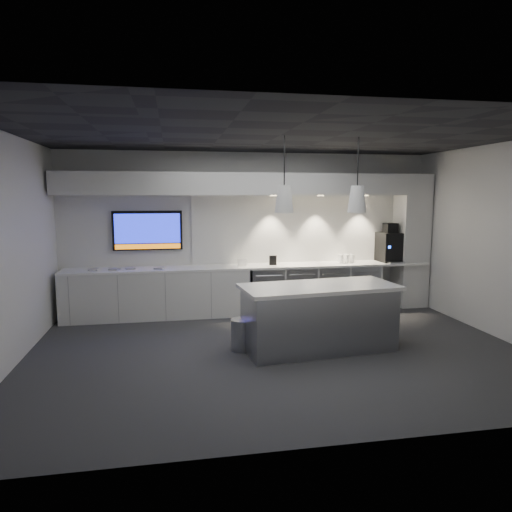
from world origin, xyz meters
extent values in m
plane|color=#2F2F32|center=(0.00, 0.00, 0.00)|extent=(7.00, 7.00, 0.00)
plane|color=black|center=(0.00, 0.00, 3.00)|extent=(7.00, 7.00, 0.00)
plane|color=silver|center=(0.00, 2.50, 1.50)|extent=(7.00, 0.00, 7.00)
plane|color=silver|center=(0.00, -2.50, 1.50)|extent=(7.00, 0.00, 7.00)
plane|color=silver|center=(-3.50, 0.00, 1.50)|extent=(0.00, 7.00, 7.00)
plane|color=silver|center=(3.50, 0.00, 1.50)|extent=(0.00, 7.00, 7.00)
cube|color=white|center=(0.00, 2.17, 0.88)|extent=(6.80, 0.65, 0.04)
cube|color=silver|center=(-1.75, 2.17, 0.43)|extent=(3.30, 0.63, 0.86)
cube|color=gray|center=(0.25, 2.17, 0.42)|extent=(0.60, 0.61, 0.85)
cube|color=gray|center=(0.88, 2.17, 0.42)|extent=(0.60, 0.61, 0.85)
cube|color=gray|center=(1.51, 2.17, 0.42)|extent=(0.60, 0.61, 0.85)
cube|color=gray|center=(2.14, 2.17, 0.42)|extent=(0.60, 0.61, 0.85)
cube|color=silver|center=(1.20, 2.48, 1.55)|extent=(4.60, 0.03, 1.30)
cube|color=silver|center=(0.00, 2.20, 2.40)|extent=(6.90, 0.60, 0.40)
cube|color=silver|center=(3.20, 2.20, 1.30)|extent=(0.55, 0.55, 2.60)
cube|color=black|center=(-1.90, 2.45, 1.56)|extent=(1.25, 0.06, 0.72)
cube|color=#131DB3|center=(-1.90, 2.42, 1.60)|extent=(1.17, 0.00, 0.54)
cube|color=#CF680C|center=(-1.90, 2.42, 1.27)|extent=(1.17, 0.00, 0.09)
cube|color=gray|center=(0.58, -0.02, 0.44)|extent=(2.18, 1.06, 0.88)
cube|color=white|center=(0.58, -0.02, 0.91)|extent=(2.30, 1.18, 0.05)
cylinder|color=gray|center=(-0.51, 0.16, 0.22)|extent=(0.40, 0.40, 0.45)
cube|color=black|center=(2.76, 2.20, 1.19)|extent=(0.43, 0.48, 0.57)
cube|color=black|center=(2.76, 2.20, 1.56)|extent=(0.23, 0.23, 0.19)
cube|color=gray|center=(2.76, 1.95, 0.92)|extent=(0.32, 0.21, 0.03)
cube|color=black|center=(0.39, 2.16, 0.99)|extent=(0.14, 0.02, 0.18)
cube|color=white|center=(-0.20, 2.12, 0.97)|extent=(0.18, 0.07, 0.14)
cube|color=gray|center=(-2.83, 2.12, 0.91)|extent=(0.17, 0.17, 0.02)
cube|color=gray|center=(-2.47, 2.11, 0.91)|extent=(0.20, 0.20, 0.02)
cube|color=gray|center=(-2.20, 2.16, 0.91)|extent=(0.19, 0.19, 0.02)
cube|color=gray|center=(-1.70, 2.08, 0.91)|extent=(0.20, 0.20, 0.02)
cone|color=silver|center=(0.06, -0.02, 2.15)|extent=(0.26, 0.26, 0.37)
cylinder|color=black|center=(0.06, -0.02, 2.69)|extent=(0.02, 0.02, 0.70)
cone|color=silver|center=(1.11, -0.02, 2.15)|extent=(0.26, 0.26, 0.37)
cylinder|color=black|center=(1.11, -0.02, 2.69)|extent=(0.02, 0.02, 0.70)
camera|label=1|loc=(-1.44, -6.10, 2.21)|focal=32.00mm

